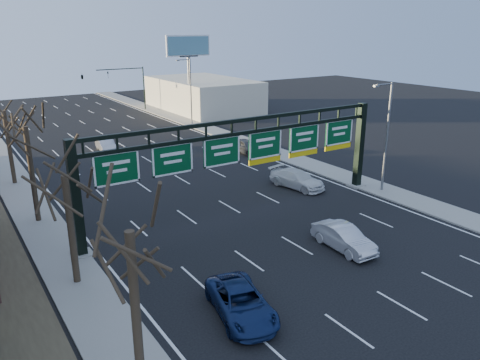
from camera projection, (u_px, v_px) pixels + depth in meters
ground at (318, 258)px, 27.90m from camera, size 160.00×160.00×0.00m
sidewalk_left at (26, 200)px, 37.05m from camera, size 3.00×120.00×0.12m
sidewalk_right at (280, 154)px, 50.44m from camera, size 3.00×120.00×0.12m
lane_markings at (172, 174)px, 43.76m from camera, size 21.60×120.00×0.01m
sign_gantry at (246, 154)px, 32.89m from camera, size 24.60×1.20×7.20m
building_right_distant at (203, 94)px, 77.24m from camera, size 12.00×20.00×5.00m
tree_near at (127, 203)px, 15.70m from camera, size 3.60×3.60×8.86m
tree_gantry at (62, 155)px, 22.95m from camera, size 3.60×3.60×8.48m
tree_mid at (23, 111)px, 30.65m from camera, size 3.60×3.60×9.24m
tree_far at (2, 98)px, 38.70m from camera, size 3.60×3.60×8.86m
streetlight_near at (386, 132)px, 37.60m from camera, size 2.15×0.22×9.00m
streetlight_far at (190, 88)px, 64.56m from camera, size 2.15×0.22×9.00m
billboard_right at (189, 56)px, 68.60m from camera, size 7.00×0.50×12.00m
traffic_signal_mast at (106, 78)px, 72.79m from camera, size 10.16×0.54×7.00m
car_blue_suv at (241, 302)px, 22.12m from camera, size 3.41×5.48×1.41m
car_silver_sedan at (344, 238)px, 28.80m from camera, size 1.80×4.60×1.49m
car_white_wagon at (297, 179)px, 39.93m from camera, size 3.05×5.45×1.49m
car_grey_far at (246, 146)px, 50.75m from camera, size 2.00×4.58×1.54m
car_silver_distant at (106, 145)px, 51.54m from camera, size 2.01×4.60×1.47m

